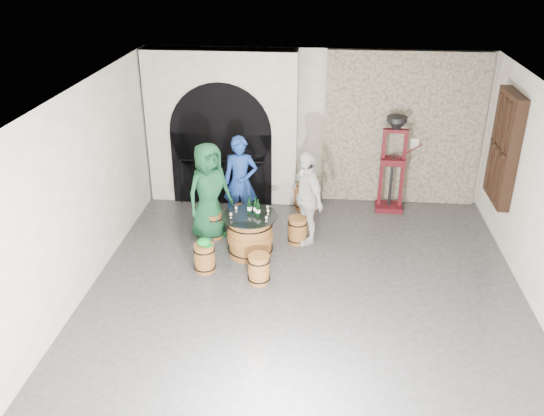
# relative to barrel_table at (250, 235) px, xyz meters

# --- Properties ---
(ground) EXTENTS (8.00, 8.00, 0.00)m
(ground) POSITION_rel_barrel_table_xyz_m (1.03, -1.38, -0.38)
(ground) COLOR #303133
(ground) RESTS_ON ground
(wall_back) EXTENTS (8.00, 0.00, 8.00)m
(wall_back) POSITION_rel_barrel_table_xyz_m (1.03, 2.62, 1.22)
(wall_back) COLOR beige
(wall_back) RESTS_ON ground
(wall_front) EXTENTS (8.00, 0.00, 8.00)m
(wall_front) POSITION_rel_barrel_table_xyz_m (1.03, -5.38, 1.22)
(wall_front) COLOR beige
(wall_front) RESTS_ON ground
(wall_left) EXTENTS (0.00, 8.00, 8.00)m
(wall_left) POSITION_rel_barrel_table_xyz_m (-2.47, -1.38, 1.22)
(wall_left) COLOR beige
(wall_left) RESTS_ON ground
(ceiling) EXTENTS (8.00, 8.00, 0.00)m
(ceiling) POSITION_rel_barrel_table_xyz_m (1.03, -1.38, 2.82)
(ceiling) COLOR beige
(ceiling) RESTS_ON wall_back
(stone_facing_panel) EXTENTS (3.20, 0.12, 3.18)m
(stone_facing_panel) POSITION_rel_barrel_table_xyz_m (2.83, 2.56, 1.22)
(stone_facing_panel) COLOR gray
(stone_facing_panel) RESTS_ON ground
(arched_opening) EXTENTS (3.10, 0.60, 3.19)m
(arched_opening) POSITION_rel_barrel_table_xyz_m (-0.87, 2.36, 1.20)
(arched_opening) COLOR beige
(arched_opening) RESTS_ON ground
(shuttered_window) EXTENTS (0.23, 1.10, 2.00)m
(shuttered_window) POSITION_rel_barrel_table_xyz_m (4.41, 1.02, 1.42)
(shuttered_window) COLOR black
(shuttered_window) RESTS_ON wall_right
(barrel_table) EXTENTS (0.99, 0.99, 0.77)m
(barrel_table) POSITION_rel_barrel_table_xyz_m (0.00, 0.00, 0.00)
(barrel_table) COLOR brown
(barrel_table) RESTS_ON ground
(barrel_stool_left) EXTENTS (0.37, 0.37, 0.51)m
(barrel_stool_left) POSITION_rel_barrel_table_xyz_m (-0.78, 0.56, -0.13)
(barrel_stool_left) COLOR brown
(barrel_stool_left) RESTS_ON ground
(barrel_stool_far) EXTENTS (0.37, 0.37, 0.51)m
(barrel_stool_far) POSITION_rel_barrel_table_xyz_m (-0.27, 0.92, -0.13)
(barrel_stool_far) COLOR brown
(barrel_stool_far) RESTS_ON ground
(barrel_stool_right) EXTENTS (0.37, 0.37, 0.51)m
(barrel_stool_right) POSITION_rel_barrel_table_xyz_m (0.82, 0.50, -0.13)
(barrel_stool_right) COLOR brown
(barrel_stool_right) RESTS_ON ground
(barrel_stool_near_right) EXTENTS (0.37, 0.37, 0.51)m
(barrel_stool_near_right) POSITION_rel_barrel_table_xyz_m (0.26, -0.92, -0.13)
(barrel_stool_near_right) COLOR brown
(barrel_stool_near_right) RESTS_ON ground
(barrel_stool_near_left) EXTENTS (0.37, 0.37, 0.51)m
(barrel_stool_near_left) POSITION_rel_barrel_table_xyz_m (-0.70, -0.66, -0.13)
(barrel_stool_near_left) COLOR brown
(barrel_stool_near_left) RESTS_ON ground
(green_cap) EXTENTS (0.26, 0.22, 0.12)m
(green_cap) POSITION_rel_barrel_table_xyz_m (-0.70, -0.66, 0.18)
(green_cap) COLOR #0C8A28
(green_cap) RESTS_ON barrel_stool_near_left
(person_green) EXTENTS (1.06, 1.06, 1.86)m
(person_green) POSITION_rel_barrel_table_xyz_m (-0.84, 0.60, 0.55)
(person_green) COLOR #134628
(person_green) RESTS_ON ground
(person_blue) EXTENTS (0.69, 0.48, 1.82)m
(person_blue) POSITION_rel_barrel_table_xyz_m (-0.33, 1.13, 0.53)
(person_blue) COLOR navy
(person_blue) RESTS_ON ground
(person_white) EXTENTS (0.91, 1.11, 1.77)m
(person_white) POSITION_rel_barrel_table_xyz_m (0.96, 0.59, 0.50)
(person_white) COLOR beige
(person_white) RESTS_ON ground
(wine_bottle_left) EXTENTS (0.08, 0.08, 0.32)m
(wine_bottle_left) POSITION_rel_barrel_table_xyz_m (-0.02, 0.08, 0.52)
(wine_bottle_left) COLOR black
(wine_bottle_left) RESTS_ON barrel_table
(wine_bottle_center) EXTENTS (0.08, 0.08, 0.32)m
(wine_bottle_center) POSITION_rel_barrel_table_xyz_m (0.15, -0.01, 0.52)
(wine_bottle_center) COLOR black
(wine_bottle_center) RESTS_ON barrel_table
(wine_bottle_right) EXTENTS (0.08, 0.08, 0.32)m
(wine_bottle_right) POSITION_rel_barrel_table_xyz_m (0.09, 0.08, 0.52)
(wine_bottle_right) COLOR black
(wine_bottle_right) RESTS_ON barrel_table
(tasting_glass_a) EXTENTS (0.05, 0.05, 0.10)m
(tasting_glass_a) POSITION_rel_barrel_table_xyz_m (-0.31, -0.13, 0.43)
(tasting_glass_a) COLOR #A96621
(tasting_glass_a) RESTS_ON barrel_table
(tasting_glass_b) EXTENTS (0.05, 0.05, 0.10)m
(tasting_glass_b) POSITION_rel_barrel_table_xyz_m (0.31, 0.07, 0.43)
(tasting_glass_b) COLOR #A96621
(tasting_glass_b) RESTS_ON barrel_table
(tasting_glass_c) EXTENTS (0.05, 0.05, 0.10)m
(tasting_glass_c) POSITION_rel_barrel_table_xyz_m (-0.04, 0.32, 0.43)
(tasting_glass_c) COLOR #A96621
(tasting_glass_c) RESTS_ON barrel_table
(tasting_glass_d) EXTENTS (0.05, 0.05, 0.10)m
(tasting_glass_d) POSITION_rel_barrel_table_xyz_m (0.29, 0.21, 0.43)
(tasting_glass_d) COLOR #A96621
(tasting_glass_d) RESTS_ON barrel_table
(tasting_glass_e) EXTENTS (0.05, 0.05, 0.10)m
(tasting_glass_e) POSITION_rel_barrel_table_xyz_m (0.31, -0.20, 0.43)
(tasting_glass_e) COLOR #A96621
(tasting_glass_e) RESTS_ON barrel_table
(tasting_glass_f) EXTENTS (0.05, 0.05, 0.10)m
(tasting_glass_f) POSITION_rel_barrel_table_xyz_m (-0.26, 0.13, 0.43)
(tasting_glass_f) COLOR #A96621
(tasting_glass_f) RESTS_ON barrel_table
(side_barrel) EXTENTS (0.53, 0.53, 0.70)m
(side_barrel) POSITION_rel_barrel_table_xyz_m (0.92, 2.00, -0.03)
(side_barrel) COLOR brown
(side_barrel) RESTS_ON ground
(corking_press) EXTENTS (0.83, 0.46, 2.00)m
(corking_press) POSITION_rel_barrel_table_xyz_m (2.65, 2.11, 0.79)
(corking_press) COLOR #4A0C16
(corking_press) RESTS_ON ground
(control_box) EXTENTS (0.18, 0.10, 0.22)m
(control_box) POSITION_rel_barrel_table_xyz_m (3.08, 2.48, 0.97)
(control_box) COLOR silver
(control_box) RESTS_ON wall_back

